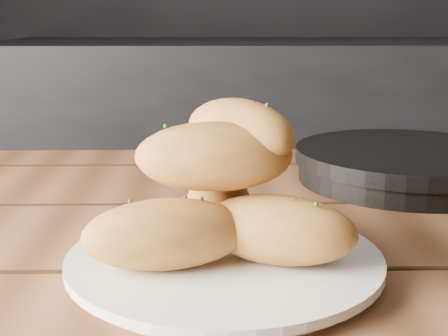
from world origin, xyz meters
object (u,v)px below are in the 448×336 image
plate (225,262)px  skillet (409,164)px  bread_rolls (223,192)px  table (305,320)px

plate → skillet: bearing=49.9°
plate → bread_rolls: bearing=117.1°
table → plate: (-0.09, -0.10, 0.11)m
plate → skillet: (0.26, 0.31, 0.01)m
table → bread_rolls: bread_rolls is taller
plate → table: bearing=49.0°
table → bread_rolls: 0.22m
plate → bread_rolls: (-0.00, 0.00, 0.06)m
table → skillet: (0.17, 0.20, 0.12)m
table → plate: bearing=-131.0°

